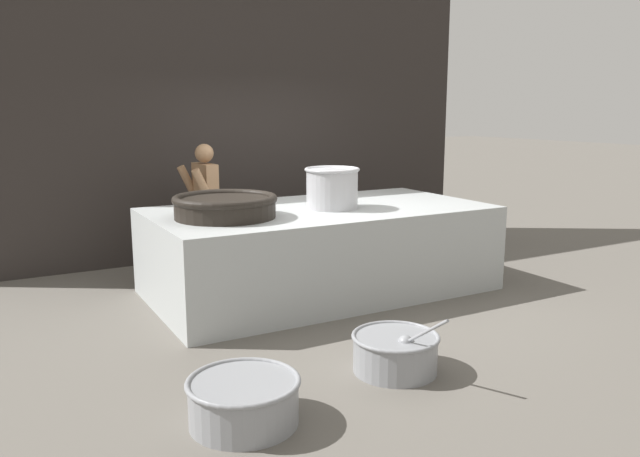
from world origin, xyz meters
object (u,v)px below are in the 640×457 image
giant_wok_near (225,205)px  stock_pot (332,187)px  prep_bowl_vegetables (395,351)px  cook (205,205)px  prep_bowl_meat (244,399)px

giant_wok_near → stock_pot: size_ratio=1.75×
stock_pot → prep_bowl_vegetables: (-0.65, -2.11, -1.02)m
cook → giant_wok_near: bearing=76.5°
stock_pot → cook: (-0.98, 1.37, -0.31)m
prep_bowl_vegetables → prep_bowl_meat: (-1.35, -0.19, 0.00)m
stock_pot → cook: cook is taller
prep_bowl_meat → giant_wok_near: bearing=71.6°
stock_pot → giant_wok_near: bearing=179.8°
cook → prep_bowl_vegetables: (0.33, -3.48, -0.71)m
cook → prep_bowl_meat: (-1.02, -3.67, -0.70)m
giant_wok_near → cook: (0.25, 1.36, -0.20)m
giant_wok_near → prep_bowl_meat: giant_wok_near is taller
prep_bowl_meat → cook: bearing=74.5°
stock_pot → prep_bowl_meat: 3.22m
giant_wok_near → prep_bowl_vegetables: (0.58, -2.12, -0.91)m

